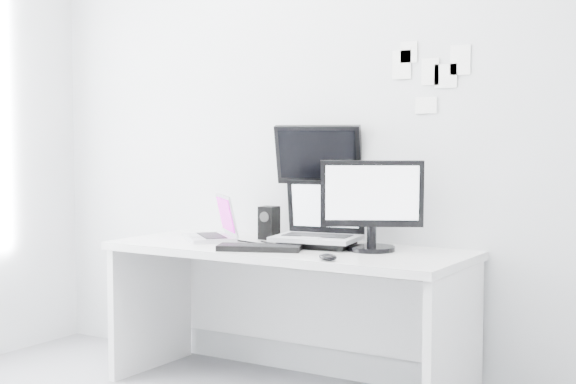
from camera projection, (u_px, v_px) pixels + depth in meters
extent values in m
plane|color=silver|center=(322.00, 121.00, 4.42)|extent=(3.60, 0.00, 3.60)
cube|color=silver|center=(287.00, 320.00, 4.20)|extent=(1.80, 0.70, 0.73)
cube|color=silver|center=(209.00, 216.00, 4.42)|extent=(0.41, 0.40, 0.25)
cube|color=black|center=(269.00, 223.00, 4.45)|extent=(0.11, 0.11, 0.17)
cube|color=#A1A3A8|center=(316.00, 213.00, 4.13)|extent=(0.44, 0.37, 0.33)
cube|color=black|center=(319.00, 181.00, 4.41)|extent=(0.48, 0.27, 0.61)
cube|color=black|center=(372.00, 204.00, 4.00)|extent=(0.53, 0.43, 0.44)
cube|color=black|center=(259.00, 248.00, 4.03)|extent=(0.42, 0.28, 0.03)
ellipsoid|color=black|center=(328.00, 257.00, 3.71)|extent=(0.11, 0.09, 0.03)
cube|color=white|center=(402.00, 65.00, 4.17)|extent=(0.10, 0.00, 0.14)
cube|color=white|center=(430.00, 72.00, 4.09)|extent=(0.09, 0.00, 0.13)
cube|color=white|center=(460.00, 60.00, 4.01)|extent=(0.10, 0.00, 0.14)
cube|color=white|center=(426.00, 105.00, 4.11)|extent=(0.11, 0.00, 0.08)
cube|color=white|center=(409.00, 52.00, 4.14)|extent=(0.09, 0.00, 0.10)
cube|color=white|center=(446.00, 76.00, 4.05)|extent=(0.11, 0.00, 0.11)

